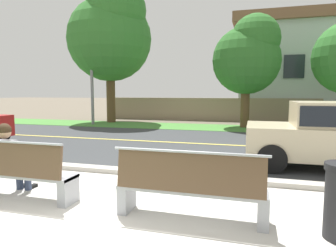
# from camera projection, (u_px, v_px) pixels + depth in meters

# --- Properties ---
(ground_plane) EXTENTS (140.00, 140.00, 0.00)m
(ground_plane) POSITION_uv_depth(u_px,v_px,m) (193.00, 137.00, 11.75)
(ground_plane) COLOR #665B4C
(sidewalk_pavement) EXTENTS (44.00, 3.60, 0.01)m
(sidewalk_pavement) POSITION_uv_depth(u_px,v_px,m) (94.00, 209.00, 4.48)
(sidewalk_pavement) COLOR beige
(sidewalk_pavement) RESTS_ON ground_plane
(curb_edge) EXTENTS (44.00, 0.30, 0.11)m
(curb_edge) POSITION_uv_depth(u_px,v_px,m) (141.00, 173.00, 6.34)
(curb_edge) COLOR #ADA89E
(curb_edge) RESTS_ON ground_plane
(street_asphalt) EXTENTS (52.00, 8.00, 0.01)m
(street_asphalt) POSITION_uv_depth(u_px,v_px,m) (184.00, 143.00, 10.31)
(street_asphalt) COLOR #383A3D
(street_asphalt) RESTS_ON ground_plane
(road_centre_line) EXTENTS (48.00, 0.14, 0.01)m
(road_centre_line) POSITION_uv_depth(u_px,v_px,m) (184.00, 143.00, 10.31)
(road_centre_line) COLOR #E0CC4C
(road_centre_line) RESTS_ON ground_plane
(far_verge_grass) EXTENTS (48.00, 2.80, 0.02)m
(far_verge_grass) POSITION_uv_depth(u_px,v_px,m) (206.00, 127.00, 14.91)
(far_verge_grass) COLOR #478438
(far_verge_grass) RESTS_ON ground_plane
(bench_left) EXTENTS (2.06, 0.48, 1.01)m
(bench_left) POSITION_uv_depth(u_px,v_px,m) (14.00, 172.00, 4.84)
(bench_left) COLOR #9EA0A8
(bench_left) RESTS_ON ground_plane
(bench_right) EXTENTS (2.06, 0.48, 1.01)m
(bench_right) POSITION_uv_depth(u_px,v_px,m) (190.00, 188.00, 4.04)
(bench_right) COLOR #9EA0A8
(bench_right) RESTS_ON ground_plane
(seated_person_grey) EXTENTS (0.52, 0.68, 1.25)m
(seated_person_grey) POSITION_uv_depth(u_px,v_px,m) (10.00, 156.00, 5.05)
(seated_person_grey) COLOR #333D56
(seated_person_grey) RESTS_ON ground_plane
(streetlamp) EXTENTS (0.24, 2.10, 7.34)m
(streetlamp) POSITION_uv_depth(u_px,v_px,m) (93.00, 47.00, 15.95)
(streetlamp) COLOR gray
(streetlamp) RESTS_ON ground_plane
(shade_tree_far_left) EXTENTS (4.74, 4.74, 7.83)m
(shade_tree_far_left) POSITION_uv_depth(u_px,v_px,m) (111.00, 33.00, 16.74)
(shade_tree_far_left) COLOR brown
(shade_tree_far_left) RESTS_ON ground_plane
(shade_tree_left) EXTENTS (3.30, 3.30, 5.45)m
(shade_tree_left) POSITION_uv_depth(u_px,v_px,m) (249.00, 55.00, 14.44)
(shade_tree_left) COLOR brown
(shade_tree_left) RESTS_ON ground_plane
(garden_wall) EXTENTS (13.00, 0.36, 1.40)m
(garden_wall) POSITION_uv_depth(u_px,v_px,m) (206.00, 109.00, 18.29)
(garden_wall) COLOR gray
(garden_wall) RESTS_ON ground_plane
(house_across_street) EXTENTS (11.80, 6.91, 6.40)m
(house_across_street) POSITION_uv_depth(u_px,v_px,m) (329.00, 69.00, 19.06)
(house_across_street) COLOR #B7BCC1
(house_across_street) RESTS_ON ground_plane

